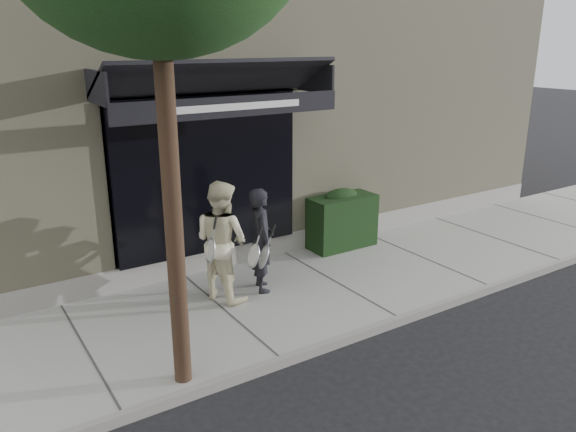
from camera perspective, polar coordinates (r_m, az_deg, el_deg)
ground at (r=9.43m, az=4.63°, el=-7.19°), size 80.00×80.00×0.00m
sidewalk at (r=9.41m, az=4.63°, el=-6.86°), size 20.00×3.00×0.12m
curb at (r=8.36m, az=11.18°, el=-10.37°), size 20.00×0.10×0.14m
building_facade at (r=12.91m, az=-8.83°, el=11.98°), size 14.30×8.04×5.64m
hedge at (r=10.75m, az=5.35°, el=-0.31°), size 1.30×0.70×1.14m
pedestrian_front at (r=8.75m, az=-2.74°, el=-2.46°), size 0.72×0.88×1.66m
pedestrian_back at (r=8.49m, az=-6.77°, el=-2.51°), size 0.97×1.09×1.85m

